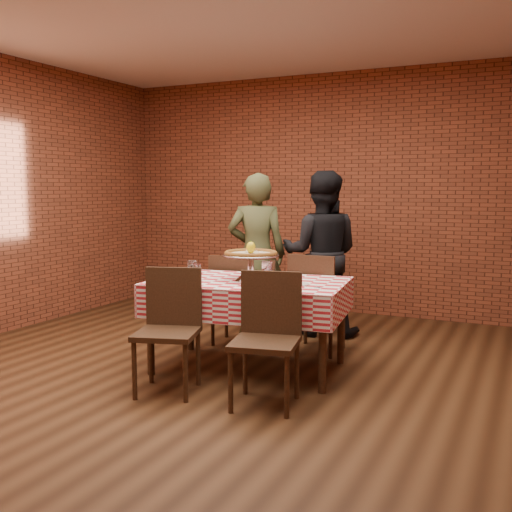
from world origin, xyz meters
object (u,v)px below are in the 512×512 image
chair_near_right (265,341)px  diner_black (321,253)px  water_glass_right (192,268)px  chair_far_right (318,302)px  diner_olive (257,254)px  pizza (251,254)px  water_glass_left (196,272)px  chair_near_left (167,332)px  chair_far_left (236,299)px  pizza_stand (251,268)px  table (249,325)px  condiment_caddy (269,268)px

chair_near_right → diner_black: (-0.33, 2.12, 0.38)m
diner_black → water_glass_right: bearing=49.1°
chair_far_right → diner_olive: size_ratio=0.55×
water_glass_right → pizza: bearing=0.9°
water_glass_left → chair_near_left: bearing=-79.8°
pizza → diner_black: (0.14, 1.38, -0.13)m
water_glass_left → chair_near_left: 0.72m
chair_far_left → chair_near_left: bearing=91.4°
water_glass_left → water_glass_right: (-0.15, 0.19, 0.00)m
pizza → pizza_stand: bearing=0.0°
pizza → chair_far_left: (-0.49, 0.68, -0.54)m
pizza → water_glass_right: bearing=-179.1°
chair_far_left → table: bearing=118.8°
pizza → water_glass_left: pizza is taller
table → water_glass_right: water_glass_right is taller
pizza → chair_far_right: 0.97m
chair_near_right → condiment_caddy: bearing=101.3°
pizza → chair_near_right: pizza is taller
pizza → chair_near_left: 1.00m
pizza_stand → chair_near_left: 0.95m
chair_far_right → diner_olive: 0.99m
water_glass_left → chair_far_left: size_ratio=0.15×
chair_far_right → condiment_caddy: bearing=56.3°
chair_near_left → chair_far_left: size_ratio=1.04×
water_glass_left → diner_olive: size_ratio=0.08×
pizza_stand → chair_near_right: size_ratio=0.52×
table → diner_black: size_ratio=0.93×
pizza_stand → chair_near_right: bearing=-57.7°
condiment_caddy → diner_black: 1.09m
pizza_stand → pizza: size_ratio=1.08×
chair_far_right → diner_black: size_ratio=0.54×
pizza → table: bearing=-117.2°
pizza_stand → chair_near_left: (-0.31, -0.80, -0.40)m
pizza_stand → chair_far_right: 0.92m
condiment_caddy → chair_near_right: size_ratio=0.15×
chair_near_left → chair_far_right: chair_far_right is taller
condiment_caddy → chair_near_left: 1.21m
chair_far_left → pizza_stand: bearing=120.3°
chair_far_right → diner_black: diner_black is taller
pizza → diner_black: diner_black is taller
water_glass_right → chair_near_right: size_ratio=0.14×
condiment_caddy → diner_olive: diner_olive is taller
pizza_stand → chair_near_left: pizza_stand is taller
table → pizza: pizza is taller
table → chair_near_right: chair_near_right is taller
condiment_caddy → chair_near_left: bearing=-109.0°
chair_near_left → diner_black: (0.44, 2.19, 0.39)m
chair_near_left → chair_far_right: bearing=50.7°
table → water_glass_right: bearing=178.7°
pizza → chair_near_left: pizza is taller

